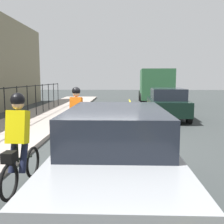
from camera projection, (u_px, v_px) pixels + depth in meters
The scene contains 8 objects.
ground_plane at pixel (98, 148), 7.85m from camera, with size 80.00×80.00×0.00m, color #313636.
lane_line_centre at pixel (151, 148), 7.81m from camera, with size 36.00×0.12×0.01m, color yellow.
cyclist_lead at pixel (76, 116), 8.03m from camera, with size 1.71×0.38×1.83m.
cyclist_follow at pixel (19, 142), 4.78m from camera, with size 1.71×0.38×1.83m.
patrol_sedan at pixel (167, 103), 13.40m from camera, with size 4.49×2.11×1.58m.
parked_sedan_rear at pixel (116, 155), 4.29m from camera, with size 4.41×1.93×1.58m.
box_truck_background at pixel (155, 85), 21.55m from camera, with size 6.82×2.80×2.78m.
traffic_cone_near at pixel (74, 117), 12.09m from camera, with size 0.36×0.36×0.58m, color #FE4E17.
Camera 1 is at (-7.63, -0.67, 2.08)m, focal length 41.59 mm.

